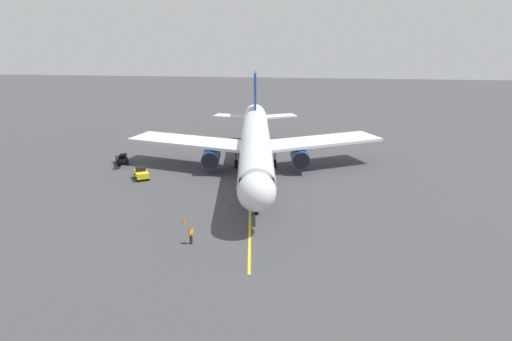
% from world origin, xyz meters
% --- Properties ---
extents(ground_plane, '(220.00, 220.00, 0.00)m').
position_xyz_m(ground_plane, '(0.00, 0.00, 0.00)').
color(ground_plane, '#424244').
extents(apron_lead_in_line, '(4.61, 39.79, 0.01)m').
position_xyz_m(apron_lead_in_line, '(1.38, 7.20, 0.01)').
color(apron_lead_in_line, yellow).
rests_on(apron_lead_in_line, ground).
extents(airplane, '(34.60, 40.34, 11.50)m').
position_xyz_m(airplane, '(1.41, 0.92, 4.00)').
color(airplane, silver).
rests_on(airplane, ground).
extents(ground_crew_marshaller, '(0.44, 0.47, 1.71)m').
position_xyz_m(ground_crew_marshaller, '(4.98, 22.14, 0.89)').
color(ground_crew_marshaller, '#23232D').
rests_on(ground_crew_marshaller, ground).
extents(tug_near_nose, '(2.42, 2.74, 1.50)m').
position_xyz_m(tug_near_nose, '(15.41, 4.57, 0.70)').
color(tug_near_nose, yellow).
rests_on(tug_near_nose, ground).
extents(belt_loader_portside, '(3.13, 4.63, 2.32)m').
position_xyz_m(belt_loader_portside, '(20.30, -1.75, 0.71)').
color(belt_loader_portside, black).
rests_on(belt_loader_portside, ground).
extents(safety_cone_nose_left, '(0.32, 0.32, 0.55)m').
position_xyz_m(safety_cone_nose_left, '(3.38, 13.61, 0.28)').
color(safety_cone_nose_left, '#F2590F').
rests_on(safety_cone_nose_left, ground).
extents(safety_cone_nose_right, '(0.32, 0.32, 0.55)m').
position_xyz_m(safety_cone_nose_right, '(6.79, 17.59, 0.28)').
color(safety_cone_nose_right, '#F2590F').
rests_on(safety_cone_nose_right, ground).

